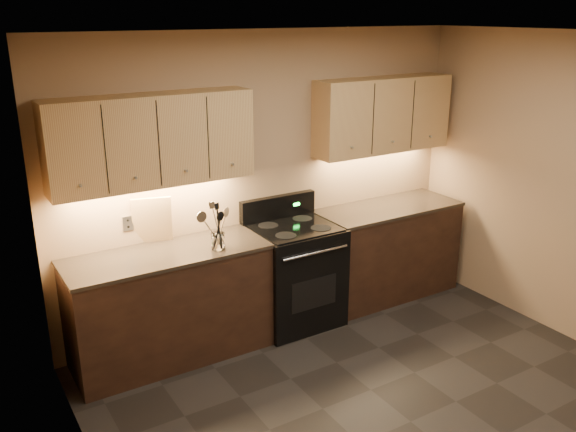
{
  "coord_description": "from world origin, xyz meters",
  "views": [
    {
      "loc": [
        -2.61,
        -2.61,
        2.75
      ],
      "look_at": [
        -0.12,
        1.45,
        1.13
      ],
      "focal_mm": 38.0,
      "sensor_mm": 36.0,
      "label": 1
    }
  ],
  "objects": [
    {
      "name": "wall_back",
      "position": [
        0.0,
        2.0,
        1.3
      ],
      "size": [
        4.0,
        0.04,
        2.6
      ],
      "primitive_type": "cube",
      "color": "#9A795A",
      "rests_on": "ground"
    },
    {
      "name": "wall_left",
      "position": [
        -2.0,
        0.0,
        1.3
      ],
      "size": [
        0.04,
        4.0,
        2.6
      ],
      "primitive_type": "cube",
      "color": "#9A795A",
      "rests_on": "ground"
    },
    {
      "name": "counter_right",
      "position": [
        1.18,
        1.7,
        0.47
      ],
      "size": [
        1.46,
        0.62,
        0.93
      ],
      "color": "black",
      "rests_on": "ground"
    },
    {
      "name": "floor",
      "position": [
        0.0,
        0.0,
        0.0
      ],
      "size": [
        4.0,
        4.0,
        0.0
      ],
      "primitive_type": "plane",
      "color": "black",
      "rests_on": "ground"
    },
    {
      "name": "cutting_board",
      "position": [
        -1.11,
        1.96,
        1.13
      ],
      "size": [
        0.33,
        0.17,
        0.4
      ],
      "primitive_type": "cube",
      "rotation": [
        0.18,
        0.0,
        -0.28
      ],
      "color": "tan",
      "rests_on": "counter_left"
    },
    {
      "name": "black_spoon",
      "position": [
        -0.73,
        1.57,
        1.11
      ],
      "size": [
        0.08,
        0.16,
        0.33
      ],
      "primitive_type": null,
      "rotation": [
        0.3,
        0.08,
        -0.09
      ],
      "color": "black",
      "rests_on": "utensil_crock"
    },
    {
      "name": "steel_skimmer",
      "position": [
        -0.69,
        1.54,
        1.12
      ],
      "size": [
        0.26,
        0.11,
        0.35
      ],
      "primitive_type": null,
      "rotation": [
        -0.05,
        -0.52,
        0.13
      ],
      "color": "silver",
      "rests_on": "utensil_crock"
    },
    {
      "name": "upper_cab_right",
      "position": [
        1.18,
        1.85,
        1.8
      ],
      "size": [
        1.44,
        0.3,
        0.7
      ],
      "primitive_type": "cube",
      "color": "tan",
      "rests_on": "wall_back"
    },
    {
      "name": "ceiling",
      "position": [
        0.0,
        0.0,
        2.6
      ],
      "size": [
        4.0,
        4.0,
        0.0
      ],
      "primitive_type": "plane",
      "rotation": [
        3.14,
        0.0,
        0.0
      ],
      "color": "silver",
      "rests_on": "wall_back"
    },
    {
      "name": "counter_left",
      "position": [
        -1.1,
        1.7,
        0.47
      ],
      "size": [
        1.62,
        0.62,
        0.93
      ],
      "color": "black",
      "rests_on": "ground"
    },
    {
      "name": "utensil_crock",
      "position": [
        -0.72,
        1.55,
        0.99
      ],
      "size": [
        0.12,
        0.12,
        0.14
      ],
      "color": "white",
      "rests_on": "counter_left"
    },
    {
      "name": "black_turner",
      "position": [
        -0.71,
        1.53,
        1.14
      ],
      "size": [
        0.12,
        0.12,
        0.39
      ],
      "primitive_type": null,
      "rotation": [
        -0.05,
        -0.03,
        0.38
      ],
      "color": "black",
      "rests_on": "utensil_crock"
    },
    {
      "name": "wooden_spoon",
      "position": [
        -0.75,
        1.53,
        1.11
      ],
      "size": [
        0.19,
        0.11,
        0.33
      ],
      "primitive_type": null,
      "rotation": [
        -0.11,
        0.43,
        0.08
      ],
      "color": "tan",
      "rests_on": "utensil_crock"
    },
    {
      "name": "outlet_plate",
      "position": [
        -1.3,
        1.99,
        1.12
      ],
      "size": [
        0.08,
        0.01,
        0.12
      ],
      "primitive_type": "cube",
      "color": "#B2B5BA",
      "rests_on": "wall_back"
    },
    {
      "name": "stove",
      "position": [
        0.08,
        1.68,
        0.48
      ],
      "size": [
        0.76,
        0.68,
        1.14
      ],
      "color": "black",
      "rests_on": "ground"
    },
    {
      "name": "steel_spatula",
      "position": [
        -0.69,
        1.55,
        1.14
      ],
      "size": [
        0.17,
        0.15,
        0.4
      ],
      "primitive_type": null,
      "rotation": [
        -0.05,
        -0.18,
        -0.33
      ],
      "color": "silver",
      "rests_on": "utensil_crock"
    },
    {
      "name": "upper_cab_left",
      "position": [
        -1.1,
        1.85,
        1.8
      ],
      "size": [
        1.6,
        0.3,
        0.7
      ],
      "primitive_type": "cube",
      "color": "tan",
      "rests_on": "wall_back"
    }
  ]
}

